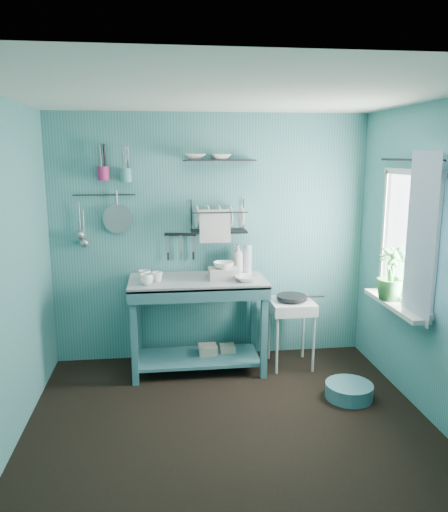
{
  "coord_description": "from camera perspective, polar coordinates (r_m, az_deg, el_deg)",
  "views": [
    {
      "loc": [
        -0.49,
        -3.5,
        2.1
      ],
      "look_at": [
        0.05,
        0.85,
        1.2
      ],
      "focal_mm": 35.0,
      "sensor_mm": 36.0,
      "label": 1
    }
  ],
  "objects": [
    {
      "name": "utensil_cup_teal",
      "position": [
        4.93,
        -11.17,
        9.06
      ],
      "size": [
        0.11,
        0.11,
        0.13
      ],
      "primitive_type": "cylinder",
      "color": "teal",
      "rests_on": "wall_back"
    },
    {
      "name": "ladle_outer",
      "position": [
        5.06,
        -16.19,
        4.29
      ],
      "size": [
        0.01,
        0.01,
        0.3
      ],
      "primitive_type": "cylinder",
      "color": "#929599",
      "rests_on": "wall_back"
    },
    {
      "name": "floor",
      "position": [
        4.11,
        0.81,
        -19.12
      ],
      "size": [
        3.2,
        3.2,
        0.0
      ],
      "primitive_type": "plane",
      "color": "black",
      "rests_on": "ground"
    },
    {
      "name": "water_bottle",
      "position": [
        5.04,
        2.66,
        -0.28
      ],
      "size": [
        0.09,
        0.09,
        0.28
      ],
      "primitive_type": "cylinder",
      "color": "#AEBDC2",
      "rests_on": "work_counter"
    },
    {
      "name": "mug_right",
      "position": [
        4.78,
        -9.05,
        -2.2
      ],
      "size": [
        0.17,
        0.17,
        0.1
      ],
      "primitive_type": "imported",
      "rotation": [
        0.0,
        0.0,
        1.05
      ],
      "color": "white",
      "rests_on": "work_counter"
    },
    {
      "name": "hotplate_stand",
      "position": [
        5.09,
        7.63,
        -8.74
      ],
      "size": [
        0.48,
        0.48,
        0.68
      ],
      "primitive_type": "cube",
      "rotation": [
        0.0,
        0.0,
        -0.15
      ],
      "color": "silver",
      "rests_on": "floor"
    },
    {
      "name": "wall_back",
      "position": [
        5.09,
        -1.46,
        1.99
      ],
      "size": [
        3.2,
        0.0,
        3.2
      ],
      "primitive_type": "plane",
      "rotation": [
        1.57,
        0.0,
        0.0
      ],
      "color": "teal",
      "rests_on": "ground"
    },
    {
      "name": "colander",
      "position": [
        5.01,
        -12.08,
        4.19
      ],
      "size": [
        0.28,
        0.03,
        0.28
      ],
      "primitive_type": "cylinder",
      "rotation": [
        1.54,
        0.0,
        0.0
      ],
      "color": "#929599",
      "rests_on": "wall_back"
    },
    {
      "name": "curtain_rod",
      "position": [
        4.44,
        20.47,
        10.25
      ],
      "size": [
        0.02,
        1.05,
        0.02
      ],
      "primitive_type": "cylinder",
      "rotation": [
        1.57,
        0.0,
        0.0
      ],
      "color": "black",
      "rests_on": "wall_right"
    },
    {
      "name": "mug_left",
      "position": [
        4.62,
        -8.87,
        -2.66
      ],
      "size": [
        0.12,
        0.12,
        0.1
      ],
      "primitive_type": "imported",
      "color": "white",
      "rests_on": "work_counter"
    },
    {
      "name": "soap_bottle",
      "position": [
        5.0,
        1.57,
        -0.25
      ],
      "size": [
        0.12,
        0.12,
        0.3
      ],
      "primitive_type": "imported",
      "color": "beige",
      "rests_on": "work_counter"
    },
    {
      "name": "work_counter",
      "position": [
        4.93,
        -2.99,
        -7.83
      ],
      "size": [
        1.33,
        0.71,
        0.92
      ],
      "primitive_type": "cube",
      "rotation": [
        0.0,
        0.0,
        -0.05
      ],
      "color": "#376D74",
      "rests_on": "floor"
    },
    {
      "name": "hook_rail",
      "position": [
        5.01,
        -13.54,
        6.81
      ],
      "size": [
        0.6,
        0.01,
        0.01
      ],
      "primitive_type": "cylinder",
      "rotation": [
        0.0,
        1.57,
        0.0
      ],
      "color": "black",
      "rests_on": "wall_back"
    },
    {
      "name": "mug_mid",
      "position": [
        4.71,
        -7.62,
        -2.36
      ],
      "size": [
        0.14,
        0.14,
        0.09
      ],
      "primitive_type": "imported",
      "rotation": [
        0.0,
        0.0,
        0.52
      ],
      "color": "white",
      "rests_on": "work_counter"
    },
    {
      "name": "floor_basin",
      "position": [
        4.65,
        14.1,
        -14.72
      ],
      "size": [
        0.41,
        0.41,
        0.13
      ],
      "primitive_type": "cylinder",
      "color": "teal",
      "rests_on": "floor"
    },
    {
      "name": "upper_shelf",
      "position": [
        4.93,
        -0.52,
        10.89
      ],
      "size": [
        0.72,
        0.27,
        0.01
      ],
      "primitive_type": "cube",
      "rotation": [
        0.0,
        0.0,
        0.12
      ],
      "color": "black",
      "rests_on": "wall_back"
    },
    {
      "name": "storage_tin_small",
      "position": [
        5.16,
        0.37,
        -11.2
      ],
      "size": [
        0.15,
        0.15,
        0.2
      ],
      "primitive_type": "cube",
      "color": "tan",
      "rests_on": "floor"
    },
    {
      "name": "curtain",
      "position": [
        4.22,
        21.51,
        1.93
      ],
      "size": [
        0.0,
        1.35,
        1.35
      ],
      "primitive_type": "plane",
      "rotation": [
        1.57,
        0.0,
        1.57
      ],
      "color": "silver",
      "rests_on": "wall_right"
    },
    {
      "name": "wall_front",
      "position": [
        2.23,
        6.31,
        -10.89
      ],
      "size": [
        3.2,
        0.0,
        3.2
      ],
      "primitive_type": "plane",
      "rotation": [
        -1.57,
        0.0,
        0.0
      ],
      "color": "teal",
      "rests_on": "ground"
    },
    {
      "name": "ceiling",
      "position": [
        3.56,
        0.94,
        18.07
      ],
      "size": [
        3.2,
        3.2,
        0.0
      ],
      "primitive_type": "plane",
      "rotation": [
        3.14,
        0.0,
        0.0
      ],
      "color": "silver",
      "rests_on": "ground"
    },
    {
      "name": "dish_rack",
      "position": [
        4.94,
        -0.61,
        4.57
      ],
      "size": [
        0.58,
        0.33,
        0.32
      ],
      "primitive_type": "cube",
      "rotation": [
        0.0,
        0.0,
        0.17
      ],
      "color": "black",
      "rests_on": "wall_back"
    },
    {
      "name": "utensil_cup_magenta",
      "position": [
        4.95,
        -13.64,
        9.16
      ],
      "size": [
        0.11,
        0.11,
        0.13
      ],
      "primitive_type": "cylinder",
      "color": "#B4215E",
      "rests_on": "wall_back"
    },
    {
      "name": "tub_bowl",
      "position": [
        4.77,
        -0.05,
        -1.06
      ],
      "size": [
        0.2,
        0.19,
        0.06
      ],
      "primitive_type": "imported",
      "color": "white",
      "rests_on": "wash_tub"
    },
    {
      "name": "knife_strip",
      "position": [
        5.03,
        -5.01,
        2.48
      ],
      "size": [
        0.32,
        0.07,
        0.03
      ],
      "primitive_type": "cube",
      "rotation": [
        0.0,
        0.0,
        -0.15
      ],
      "color": "black",
      "rests_on": "wall_back"
    },
    {
      "name": "potted_plant",
      "position": [
        4.63,
        18.58,
        -1.98
      ],
      "size": [
        0.33,
        0.33,
        0.46
      ],
      "primitive_type": "imported",
      "rotation": [
        0.0,
        0.0,
        -0.36
      ],
      "color": "#2C6F30",
      "rests_on": "windowsill"
    },
    {
      "name": "wash_tub",
      "position": [
        4.79,
        -0.05,
        -2.0
      ],
      "size": [
        0.28,
        0.22,
        0.1
      ],
      "primitive_type": "cube",
      "color": "beige",
      "rests_on": "work_counter"
    },
    {
      "name": "counter_bowl",
      "position": [
        4.7,
        2.57,
        -2.58
      ],
      "size": [
        0.22,
        0.22,
        0.05
      ],
      "primitive_type": "imported",
      "color": "white",
      "rests_on": "work_counter"
    },
    {
      "name": "wall_left",
      "position": [
        3.77,
        -24.03,
        -2.45
      ],
      "size": [
        0.0,
        3.0,
        3.0
      ],
      "primitive_type": "plane",
      "rotation": [
        1.57,
        0.0,
        1.57
      ],
      "color": "teal",
      "rests_on": "ground"
    },
    {
      "name": "ladle_inner",
      "position": [
        5.06,
        -15.75,
        3.39
      ],
      "size": [
        0.01,
        0.01,
        0.3
      ],
      "primitive_type": "cylinder",
      "color": "#929599",
      "rests_on": "wall_back"
    },
    {
      "name": "shelf_bowl_left",
      "position": [
        4.91,
        -3.41,
        10.5
      ],
      "size": [
        0.22,
        0.22,
        0.05
      ],
      "primitive_type": "imported",
      "rotation": [
        0.0,
        0.0,
        -0.0
      ],
      "color": "white",
      "rests_on": "upper_shelf"
    },
    {
      "name": "shelf_bowl_right",
      "position": [
        4.93,
        -0.4,
        11.07
      ],
      "size": [
        0.22,
        0.22,
        0.05
      ],
      "primitive_type": "imported",
      "rotation": [
        0.0,
        0.0,
        0.07
      ],
      "color": "white",
      "rests_on": "upper_shelf"
    },
    {
      "name": "windowsill",
      "position": [
        4.61,
        18.94,
        -5.31
      ],
      "size": [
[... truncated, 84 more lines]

